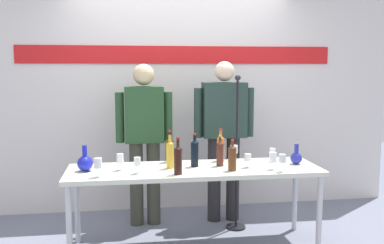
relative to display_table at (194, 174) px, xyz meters
name	(u,v)px	position (x,y,z in m)	size (l,w,h in m)	color
back_wall	(178,81)	(0.00, 1.23, 0.81)	(5.13, 0.11, 3.00)	silver
display_table	(194,174)	(0.00, 0.00, 0.00)	(2.28, 0.67, 0.75)	silver
decanter_blue_left	(85,163)	(-0.97, 0.01, 0.13)	(0.14, 0.14, 0.23)	#1B22B5
decanter_blue_right	(296,157)	(0.97, 0.01, 0.12)	(0.11, 0.11, 0.19)	#222998
presenter_left	(144,134)	(-0.42, 0.68, 0.28)	(0.59, 0.22, 1.69)	#3A3C30
presenter_right	(224,129)	(0.42, 0.68, 0.31)	(0.65, 0.22, 1.72)	#282527
wine_bottle_0	(178,159)	(-0.17, -0.21, 0.19)	(0.07, 0.07, 0.32)	black
wine_bottle_1	(220,153)	(0.25, 0.05, 0.18)	(0.07, 0.07, 0.29)	#4F251B
wine_bottle_2	(220,147)	(0.30, 0.26, 0.19)	(0.07, 0.07, 0.31)	#C96921
wine_bottle_3	(170,153)	(-0.22, 0.02, 0.20)	(0.07, 0.07, 0.33)	gold
wine_bottle_4	(232,157)	(0.31, -0.15, 0.18)	(0.07, 0.07, 0.28)	#542D15
wine_bottle_5	(195,152)	(0.01, 0.05, 0.19)	(0.07, 0.07, 0.31)	black
wine_bottle_6	(170,149)	(-0.20, 0.29, 0.19)	(0.08, 0.08, 0.31)	#44340A
wine_glass_left_0	(120,159)	(-0.66, 0.00, 0.16)	(0.06, 0.06, 0.15)	white
wine_glass_left_1	(137,162)	(-0.52, -0.15, 0.16)	(0.06, 0.06, 0.14)	white
wine_glass_left_2	(98,163)	(-0.84, -0.22, 0.18)	(0.07, 0.07, 0.16)	white
wine_glass_right_0	(248,158)	(0.48, -0.06, 0.15)	(0.06, 0.06, 0.13)	white
wine_glass_right_1	(282,159)	(0.73, -0.26, 0.17)	(0.06, 0.06, 0.16)	white
wine_glass_right_2	(272,152)	(0.79, 0.16, 0.15)	(0.06, 0.06, 0.13)	white
wine_glass_right_3	(234,149)	(0.43, 0.26, 0.17)	(0.07, 0.07, 0.15)	white
wine_glass_right_4	(273,158)	(0.68, -0.16, 0.17)	(0.07, 0.07, 0.15)	white
microphone_stand	(236,178)	(0.50, 0.42, -0.16)	(0.20, 0.20, 1.58)	black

